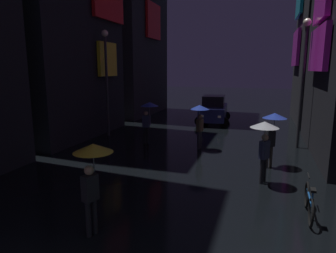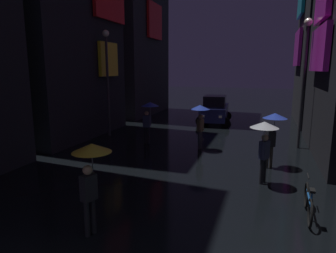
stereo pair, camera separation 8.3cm
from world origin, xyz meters
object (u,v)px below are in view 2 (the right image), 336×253
Objects in this scene: pedestrian_near_crossing_blue at (273,125)px; bicycle_parked_at_storefront at (308,203)px; streetlamp_left_far at (107,71)px; pedestrian_midstreet_left_blue at (200,115)px; pedestrian_foreground_right_blue at (149,111)px; pedestrian_foreground_left_yellow at (91,164)px; streetlamp_right_far at (304,70)px; pedestrian_far_right_clear at (264,135)px; car_distant at (215,110)px.

pedestrian_near_crossing_blue reaches higher than bicycle_parked_at_storefront.
streetlamp_left_far is (-9.60, 6.94, 3.22)m from bicycle_parked_at_storefront.
pedestrian_midstreet_left_blue and pedestrian_near_crossing_blue have the same top height.
streetlamp_left_far is (-2.86, 1.02, 1.94)m from pedestrian_foreground_right_blue.
pedestrian_foreground_left_yellow is 7.39m from pedestrian_near_crossing_blue.
streetlamp_right_far is (4.46, 1.72, 2.03)m from pedestrian_midstreet_left_blue.
streetlamp_right_far is at bearing 73.72° from pedestrian_far_right_clear.
pedestrian_far_right_clear is at bearing -51.80° from pedestrian_midstreet_left_blue.
car_distant is (-0.51, 7.26, -0.74)m from pedestrian_midstreet_left_blue.
bicycle_parked_at_storefront is at bearing -54.01° from pedestrian_midstreet_left_blue.
streetlamp_right_far is (5.24, 9.67, 2.03)m from pedestrian_foreground_left_yellow.
pedestrian_midstreet_left_blue is at bearing 128.20° from pedestrian_far_right_clear.
streetlamp_right_far is (7.14, 1.39, 2.03)m from pedestrian_foreground_right_blue.
bicycle_parked_at_storefront is at bearing -58.59° from pedestrian_far_right_clear.
pedestrian_far_right_clear is (2.88, -3.67, 0.00)m from pedestrian_midstreet_left_blue.
streetlamp_left_far is at bearing -130.43° from car_distant.
pedestrian_foreground_left_yellow is 11.19m from streetlamp_right_far.
pedestrian_far_right_clear is 1.16× the size of bicycle_parked_at_storefront.
streetlamp_left_far is at bearing 117.11° from pedestrian_foreground_left_yellow.
pedestrian_foreground_right_blue reaches higher than car_distant.
pedestrian_near_crossing_blue is (3.19, -1.72, 0.00)m from pedestrian_midstreet_left_blue.
bicycle_parked_at_storefront is 0.31× the size of streetlamp_left_far.
bicycle_parked_at_storefront is 12.27m from streetlamp_left_far.
pedestrian_foreground_right_blue is 1.00× the size of pedestrian_foreground_left_yellow.
pedestrian_foreground_right_blue is 7.30m from car_distant.
pedestrian_foreground_left_yellow is at bearing -118.46° from streetlamp_right_far.
car_distant is (-3.39, 10.92, -0.74)m from pedestrian_far_right_clear.
pedestrian_far_right_clear is 1.00× the size of pedestrian_near_crossing_blue.
streetlamp_right_far reaches higher than car_distant.
pedestrian_foreground_left_yellow is 1.00× the size of pedestrian_near_crossing_blue.
streetlamp_right_far is 10.01m from streetlamp_left_far.
pedestrian_midstreet_left_blue and pedestrian_far_right_clear have the same top height.
pedestrian_foreground_right_blue is at bearing -168.97° from streetlamp_right_far.
pedestrian_foreground_right_blue is at bearing -19.59° from streetlamp_left_far.
pedestrian_far_right_clear is at bearing -72.75° from car_distant.
streetlamp_left_far reaches higher than car_distant.
pedestrian_far_right_clear is (5.57, -4.00, 0.00)m from pedestrian_foreground_right_blue.
pedestrian_foreground_right_blue is 1.16× the size of bicycle_parked_at_storefront.
streetlamp_right_far is 1.03× the size of streetlamp_left_far.
bicycle_parked_at_storefront is (4.06, -5.59, -1.28)m from pedestrian_midstreet_left_blue.
pedestrian_midstreet_left_blue is at bearing -86.00° from car_distant.
pedestrian_foreground_left_yellow is 1.00× the size of pedestrian_far_right_clear.
pedestrian_midstreet_left_blue is 1.00× the size of pedestrian_foreground_left_yellow.
pedestrian_near_crossing_blue is 9.46m from streetlamp_left_far.
car_distant is (-3.70, 8.97, -0.74)m from pedestrian_near_crossing_blue.
car_distant is at bearing 112.41° from pedestrian_near_crossing_blue.
bicycle_parked_at_storefront is 0.30× the size of streetlamp_right_far.
pedestrian_foreground_right_blue is at bearing 172.96° from pedestrian_midstreet_left_blue.
pedestrian_foreground_left_yellow is at bearing -130.58° from pedestrian_far_right_clear.
streetlamp_right_far is (1.57, 5.39, 2.03)m from pedestrian_far_right_clear.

